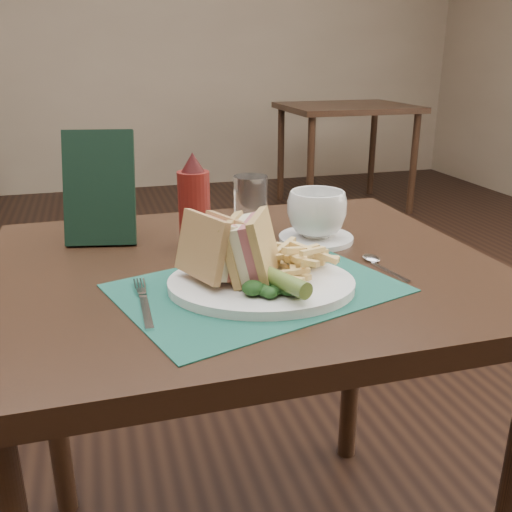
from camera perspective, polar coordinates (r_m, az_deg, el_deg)
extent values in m
plane|color=black|center=(1.83, -5.30, -17.62)|extent=(7.00, 7.00, 0.00)
plane|color=gray|center=(5.07, -12.99, 6.64)|extent=(6.00, 0.00, 6.00)
cube|color=#1A5646|center=(0.92, 0.11, -3.22)|extent=(0.50, 0.42, 0.00)
cylinder|color=#536F2A|center=(0.85, 2.42, -2.39)|extent=(0.07, 0.12, 0.03)
cylinder|color=white|center=(1.16, 6.00, 1.77)|extent=(0.19, 0.19, 0.01)
imported|color=white|center=(1.14, 6.09, 4.22)|extent=(0.16, 0.16, 0.09)
cylinder|color=white|center=(1.15, -0.55, 4.80)|extent=(0.07, 0.07, 0.13)
cube|color=black|center=(1.16, -15.39, 6.58)|extent=(0.15, 0.11, 0.22)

